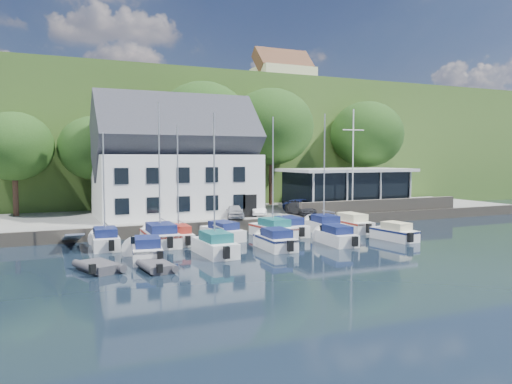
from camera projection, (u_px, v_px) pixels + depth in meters
ground at (344, 251)px, 33.25m from camera, size 180.00×180.00×0.00m
quay at (244, 216)px, 49.16m from camera, size 60.00×13.00×1.00m
quay_face at (272, 224)px, 43.24m from camera, size 60.00×0.30×1.00m
hillside at (148, 148)px, 89.18m from camera, size 160.00×75.00×16.00m
field_patch at (179, 108)px, 99.15m from camera, size 50.00×30.00×0.30m
farmhouse at (283, 79)px, 88.17m from camera, size 10.40×7.00×8.20m
harbor_building at (176, 168)px, 45.07m from camera, size 14.40×8.20×8.70m
club_pavilion at (346, 188)px, 52.09m from camera, size 13.20×7.20×4.10m
seawall at (382, 205)px, 48.40m from camera, size 18.00×0.50×1.20m
gangway at (72, 247)px, 34.75m from camera, size 1.20×6.00×1.40m
car_silver at (234, 211)px, 43.29m from camera, size 2.31×3.82×1.22m
car_white at (256, 209)px, 45.50m from camera, size 1.86×3.67×1.15m
car_dgrey at (300, 208)px, 45.97m from camera, size 1.81×3.99×1.13m
car_blue at (303, 205)px, 47.79m from camera, size 2.06×4.14×1.36m
flagpole at (353, 161)px, 47.51m from camera, size 2.36×0.20×9.83m
tree_0 at (15, 164)px, 44.43m from camera, size 6.83×6.83×9.33m
tree_1 at (95, 165)px, 47.28m from camera, size 6.70×6.70×9.16m
tree_2 at (203, 145)px, 50.90m from camera, size 9.49×9.49×12.97m
tree_3 at (271, 147)px, 55.21m from camera, size 9.42×9.42×12.88m
tree_5 at (367, 151)px, 59.87m from camera, size 8.75×8.75×11.96m
boat_r1_0 at (104, 184)px, 34.21m from camera, size 2.19×5.92×8.85m
boat_r1_1 at (159, 178)px, 35.47m from camera, size 2.44×6.86×9.61m
boat_r1_2 at (178, 187)px, 36.19m from camera, size 1.99×5.59×8.31m
boat_r1_3 at (222, 230)px, 38.17m from camera, size 2.92×6.36×1.39m
boat_r1_4 at (273, 179)px, 39.05m from camera, size 2.75×6.59×9.08m
boat_r1_5 at (287, 226)px, 40.38m from camera, size 2.05×6.19×1.49m
boat_r1_6 at (324, 178)px, 41.32m from camera, size 2.66×5.96×9.11m
boat_r1_7 at (350, 222)px, 42.41m from camera, size 1.91×6.80×1.55m
boat_r2_0 at (147, 248)px, 30.42m from camera, size 2.74×5.79×1.46m
boat_r2_1 at (214, 182)px, 31.76m from camera, size 2.15×6.20×9.39m
boat_r2_2 at (275, 239)px, 34.15m from camera, size 2.14×5.53×1.43m
boat_r2_3 at (335, 234)px, 36.05m from camera, size 2.20×5.89×1.41m
boat_r2_4 at (394, 231)px, 37.81m from camera, size 2.28×5.56×1.39m
dinghy_0 at (99, 265)px, 27.46m from camera, size 2.71×3.43×0.70m
dinghy_1 at (157, 265)px, 27.60m from camera, size 1.94×2.92×0.64m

